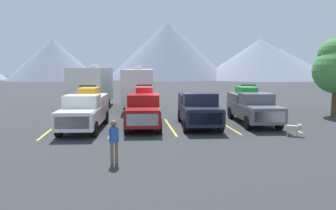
{
  "coord_description": "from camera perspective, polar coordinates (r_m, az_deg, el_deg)",
  "views": [
    {
      "loc": [
        -2.42,
        -17.6,
        3.58
      ],
      "look_at": [
        0.0,
        1.55,
        1.2
      ],
      "focal_mm": 32.73,
      "sensor_mm": 36.0,
      "label": 1
    }
  ],
  "objects": [
    {
      "name": "camper_trailer_a",
      "position": [
        27.18,
        -13.88,
        3.55
      ],
      "size": [
        3.1,
        9.16,
        3.84
      ],
      "color": "silver",
      "rests_on": "ground"
    },
    {
      "name": "pickup_truck_c",
      "position": [
        18.8,
        5.66,
        -0.63
      ],
      "size": [
        2.52,
        5.37,
        2.08
      ],
      "color": "black",
      "rests_on": "ground"
    },
    {
      "name": "pickup_truck_d",
      "position": [
        20.47,
        15.34,
        -0.15
      ],
      "size": [
        2.47,
        5.89,
        2.44
      ],
      "color": "#595B60",
      "rests_on": "ground"
    },
    {
      "name": "lot_stripe_d",
      "position": [
        19.42,
        10.66,
        -3.71
      ],
      "size": [
        0.12,
        5.5,
        0.01
      ],
      "primitive_type": "cube",
      "color": "gold",
      "rests_on": "ground"
    },
    {
      "name": "lot_stripe_c",
      "position": [
        18.66,
        0.39,
        -4.02
      ],
      "size": [
        0.12,
        5.5,
        0.01
      ],
      "primitive_type": "cube",
      "color": "gold",
      "rests_on": "ground"
    },
    {
      "name": "lot_stripe_b",
      "position": [
        18.53,
        -10.4,
        -4.21
      ],
      "size": [
        0.12,
        5.5,
        0.01
      ],
      "primitive_type": "cube",
      "color": "gold",
      "rests_on": "ground"
    },
    {
      "name": "lot_stripe_a",
      "position": [
        19.05,
        -20.95,
        -4.26
      ],
      "size": [
        0.12,
        5.5,
        0.01
      ],
      "primitive_type": "cube",
      "color": "gold",
      "rests_on": "ground"
    },
    {
      "name": "pickup_truck_b",
      "position": [
        18.74,
        -4.48,
        -0.49
      ],
      "size": [
        2.4,
        5.83,
        2.5
      ],
      "color": "maroon",
      "rests_on": "ground"
    },
    {
      "name": "pickup_truck_a",
      "position": [
        18.5,
        -15.16,
        -0.81
      ],
      "size": [
        2.45,
        5.74,
        2.51
      ],
      "color": "white",
      "rests_on": "ground"
    },
    {
      "name": "mountain_ridge",
      "position": [
        94.82,
        2.85,
        8.91
      ],
      "size": [
        127.4,
        44.5,
        17.68
      ],
      "color": "gray",
      "rests_on": "ground"
    },
    {
      "name": "person_a",
      "position": [
        11.51,
        -10.04,
        -6.27
      ],
      "size": [
        0.36,
        0.24,
        1.66
      ],
      "color": "#726047",
      "rests_on": "ground"
    },
    {
      "name": "ground_plane",
      "position": [
        18.12,
        0.62,
        -4.37
      ],
      "size": [
        240.0,
        240.0,
        0.0
      ],
      "primitive_type": "plane",
      "color": "#2D3033"
    },
    {
      "name": "dog",
      "position": [
        17.32,
        22.54,
        -3.94
      ],
      "size": [
        0.83,
        0.57,
        0.67
      ],
      "color": "beige",
      "rests_on": "ground"
    },
    {
      "name": "tree_a",
      "position": [
        25.49,
        28.85,
        6.26
      ],
      "size": [
        3.33,
        3.33,
        5.68
      ],
      "color": "brown",
      "rests_on": "ground"
    },
    {
      "name": "lot_stripe_e",
      "position": [
        20.75,
        19.89,
        -3.32
      ],
      "size": [
        0.12,
        5.5,
        0.01
      ],
      "primitive_type": "cube",
      "color": "gold",
      "rests_on": "ground"
    },
    {
      "name": "camper_trailer_b",
      "position": [
        27.07,
        -5.51,
        3.57
      ],
      "size": [
        2.97,
        8.86,
        3.71
      ],
      "color": "white",
      "rests_on": "ground"
    }
  ]
}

